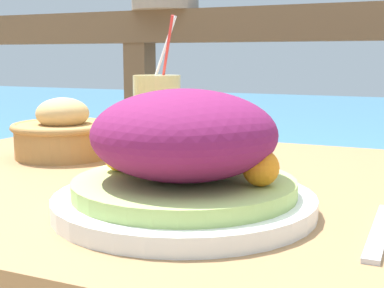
# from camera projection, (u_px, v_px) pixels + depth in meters

# --- Properties ---
(patio_table) EXTENTS (0.98, 0.73, 0.74)m
(patio_table) POSITION_uv_depth(u_px,v_px,m) (174.00, 252.00, 0.80)
(patio_table) COLOR #997047
(patio_table) RESTS_ON ground_plane
(railing_fence) EXTENTS (2.80, 0.08, 1.04)m
(railing_fence) POSITION_uv_depth(u_px,v_px,m) (290.00, 120.00, 1.42)
(railing_fence) COLOR brown
(railing_fence) RESTS_ON ground_plane
(sea_backdrop) EXTENTS (12.00, 4.00, 0.49)m
(sea_backdrop) POSITION_uv_depth(u_px,v_px,m) (373.00, 152.00, 3.75)
(sea_backdrop) COLOR teal
(sea_backdrop) RESTS_ON ground_plane
(salad_plate) EXTENTS (0.30, 0.30, 0.14)m
(salad_plate) POSITION_uv_depth(u_px,v_px,m) (184.00, 159.00, 0.60)
(salad_plate) COLOR white
(salad_plate) RESTS_ON patio_table
(drink_glass) EXTENTS (0.08, 0.08, 0.24)m
(drink_glass) POSITION_uv_depth(u_px,v_px,m) (157.00, 115.00, 0.94)
(drink_glass) COLOR #DBCC7F
(drink_glass) RESTS_ON patio_table
(bread_basket) EXTENTS (0.18, 0.18, 0.10)m
(bread_basket) POSITION_uv_depth(u_px,v_px,m) (63.00, 133.00, 0.93)
(bread_basket) COLOR #AD7F47
(bread_basket) RESTS_ON patio_table
(fork) EXTENTS (0.02, 0.18, 0.00)m
(fork) POSITION_uv_depth(u_px,v_px,m) (380.00, 231.00, 0.53)
(fork) COLOR silver
(fork) RESTS_ON patio_table
(orange_near_basket) EXTENTS (0.07, 0.07, 0.07)m
(orange_near_basket) POSITION_uv_depth(u_px,v_px,m) (124.00, 145.00, 0.84)
(orange_near_basket) COLOR orange
(orange_near_basket) RESTS_ON patio_table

